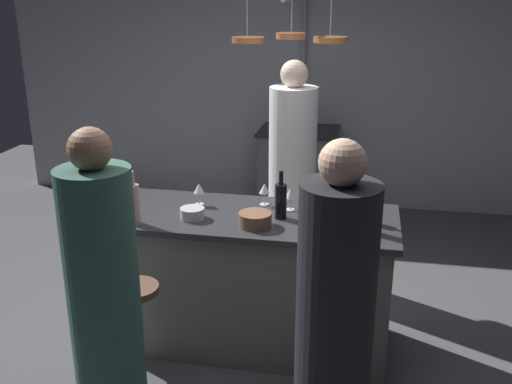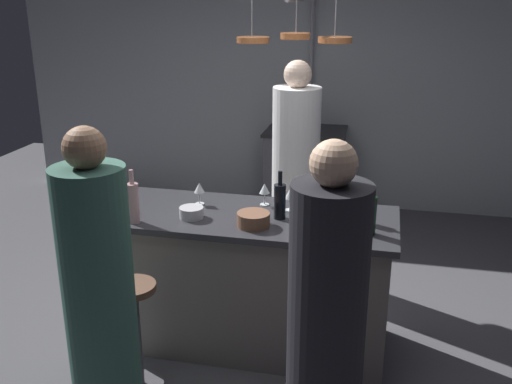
# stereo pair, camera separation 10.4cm
# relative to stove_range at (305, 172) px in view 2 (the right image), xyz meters

# --- Properties ---
(ground_plane) EXTENTS (9.00, 9.00, 0.00)m
(ground_plane) POSITION_rel_stove_range_xyz_m (0.00, -2.45, -0.45)
(ground_plane) COLOR #4C4C51
(back_wall) EXTENTS (6.40, 0.16, 2.60)m
(back_wall) POSITION_rel_stove_range_xyz_m (0.00, 0.40, 0.85)
(back_wall) COLOR #9EA3A8
(back_wall) RESTS_ON ground_plane
(kitchen_island) EXTENTS (1.80, 0.72, 0.90)m
(kitchen_island) POSITION_rel_stove_range_xyz_m (0.00, -2.45, 0.01)
(kitchen_island) COLOR slate
(kitchen_island) RESTS_ON ground_plane
(stove_range) EXTENTS (0.80, 0.64, 0.89)m
(stove_range) POSITION_rel_stove_range_xyz_m (0.00, 0.00, 0.00)
(stove_range) COLOR #47474C
(stove_range) RESTS_ON ground_plane
(chef) EXTENTS (0.37, 0.37, 1.74)m
(chef) POSITION_rel_stove_range_xyz_m (0.12, -1.42, 0.36)
(chef) COLOR white
(chef) RESTS_ON ground_plane
(bar_stool_left) EXTENTS (0.28, 0.28, 0.68)m
(bar_stool_left) POSITION_rel_stove_range_xyz_m (-0.53, -3.07, -0.07)
(bar_stool_left) COLOR #4C4C51
(bar_stool_left) RESTS_ON ground_plane
(guest_left) EXTENTS (0.35, 0.35, 1.65)m
(guest_left) POSITION_rel_stove_range_xyz_m (-0.53, -3.43, 0.32)
(guest_left) COLOR #33594C
(guest_left) RESTS_ON ground_plane
(bar_stool_right) EXTENTS (0.28, 0.28, 0.68)m
(bar_stool_right) POSITION_rel_stove_range_xyz_m (0.51, -3.07, -0.07)
(bar_stool_right) COLOR #4C4C51
(bar_stool_right) RESTS_ON ground_plane
(guest_right) EXTENTS (0.35, 0.35, 1.65)m
(guest_right) POSITION_rel_stove_range_xyz_m (0.58, -3.45, 0.32)
(guest_right) COLOR black
(guest_right) RESTS_ON ground_plane
(overhead_pot_rack) EXTENTS (0.91, 1.53, 2.17)m
(overhead_pot_rack) POSITION_rel_stove_range_xyz_m (0.02, -0.64, 1.23)
(overhead_pot_rack) COLOR gray
(overhead_pot_rack) RESTS_ON ground_plane
(pepper_mill) EXTENTS (0.05, 0.05, 0.21)m
(pepper_mill) POSITION_rel_stove_range_xyz_m (0.51, -2.23, 0.56)
(pepper_mill) COLOR #382319
(pepper_mill) RESTS_ON kitchen_island
(wine_bottle_dark) EXTENTS (0.07, 0.07, 0.30)m
(wine_bottle_dark) POSITION_rel_stove_range_xyz_m (0.18, -2.46, 0.57)
(wine_bottle_dark) COLOR black
(wine_bottle_dark) RESTS_ON kitchen_island
(wine_bottle_red) EXTENTS (0.07, 0.07, 0.31)m
(wine_bottle_red) POSITION_rel_stove_range_xyz_m (0.72, -2.59, 0.57)
(wine_bottle_red) COLOR #143319
(wine_bottle_red) RESTS_ON kitchen_island
(wine_bottle_green) EXTENTS (0.07, 0.07, 0.31)m
(wine_bottle_green) POSITION_rel_stove_range_xyz_m (0.40, -2.24, 0.57)
(wine_bottle_green) COLOR #193D23
(wine_bottle_green) RESTS_ON kitchen_island
(wine_bottle_rose) EXTENTS (0.07, 0.07, 0.33)m
(wine_bottle_rose) POSITION_rel_stove_range_xyz_m (-0.65, -2.72, 0.58)
(wine_bottle_rose) COLOR #B78C8E
(wine_bottle_rose) RESTS_ON kitchen_island
(wine_bottle_white) EXTENTS (0.07, 0.07, 0.31)m
(wine_bottle_white) POSITION_rel_stove_range_xyz_m (0.61, -2.39, 0.57)
(wine_bottle_white) COLOR gray
(wine_bottle_white) RESTS_ON kitchen_island
(wine_glass_near_left_guest) EXTENTS (0.07, 0.07, 0.15)m
(wine_glass_near_left_guest) POSITION_rel_stove_range_xyz_m (0.22, -2.32, 0.56)
(wine_glass_near_left_guest) COLOR silver
(wine_glass_near_left_guest) RESTS_ON kitchen_island
(wine_glass_by_chef) EXTENTS (0.07, 0.07, 0.15)m
(wine_glass_by_chef) POSITION_rel_stove_range_xyz_m (0.05, -2.26, 0.56)
(wine_glass_by_chef) COLOR silver
(wine_glass_by_chef) RESTS_ON kitchen_island
(wine_glass_near_right_guest) EXTENTS (0.07, 0.07, 0.15)m
(wine_glass_near_right_guest) POSITION_rel_stove_range_xyz_m (-0.37, -2.33, 0.56)
(wine_glass_near_right_guest) COLOR silver
(wine_glass_near_right_guest) RESTS_ON kitchen_island
(mixing_bowl_blue) EXTENTS (0.18, 0.18, 0.07)m
(mixing_bowl_blue) POSITION_rel_stove_range_xyz_m (0.39, -2.51, 0.49)
(mixing_bowl_blue) COLOR #334C6B
(mixing_bowl_blue) RESTS_ON kitchen_island
(mixing_bowl_steel) EXTENTS (0.15, 0.15, 0.07)m
(mixing_bowl_steel) POSITION_rel_stove_range_xyz_m (-0.34, -2.57, 0.49)
(mixing_bowl_steel) COLOR #B7B7BC
(mixing_bowl_steel) RESTS_ON kitchen_island
(mixing_bowl_wooden) EXTENTS (0.19, 0.19, 0.08)m
(mixing_bowl_wooden) POSITION_rel_stove_range_xyz_m (0.06, -2.62, 0.49)
(mixing_bowl_wooden) COLOR brown
(mixing_bowl_wooden) RESTS_ON kitchen_island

